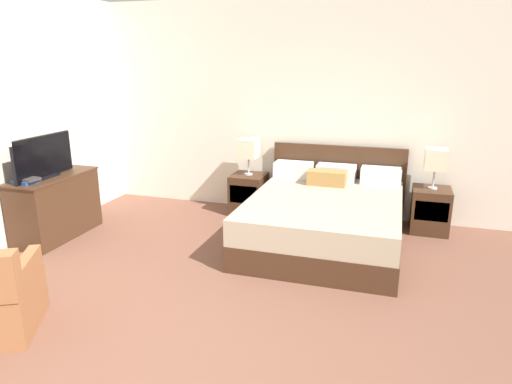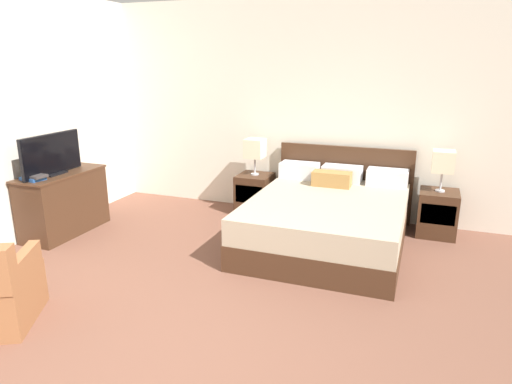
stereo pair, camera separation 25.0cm
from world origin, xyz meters
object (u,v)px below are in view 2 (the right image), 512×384
Objects in this scene: bed at (328,219)px; dresser at (63,202)px; nightstand_left at (255,194)px; tv at (52,155)px; table_lamp_left at (255,149)px; table_lamp_right at (443,162)px; book_blue_cover at (35,176)px; nightstand_right at (437,213)px; book_red_cover at (33,178)px.

bed is 3.21m from dresser.
tv is at bearing -139.96° from nightstand_left.
table_lamp_left is 2.37m from table_lamp_right.
tv reaches higher than book_blue_cover.
nightstand_right is at bearing -0.04° from table_lamp_left.
dresser is 0.55m from book_red_cover.
table_lamp_right reaches higher than bed.
table_lamp_right reaches higher than book_red_cover.
bed is at bearing -32.30° from nightstand_left.
dresser reaches higher than nightstand_left.
book_blue_cover is at bearing -155.91° from table_lamp_right.
table_lamp_right is at bearing 0.00° from table_lamp_left.
nightstand_left is 2.31× the size of book_blue_cover.
table_lamp_left reaches higher than nightstand_left.
bed is 3.30m from tv.
book_blue_cover reaches higher than dresser.
nightstand_left is 2.45m from table_lamp_right.
table_lamp_right is at bearing 32.32° from bed.
tv reaches higher than nightstand_right.
tv reaches higher than dresser.
nightstand_left is 1.11× the size of table_lamp_right.
book_red_cover is at bearing -135.54° from nightstand_left.
bed is 3.34m from book_blue_cover.
tv is at bearing -164.37° from bed.
nightstand_left is 1.11× the size of table_lamp_left.
table_lamp_right is 1.98× the size of book_red_cover.
book_blue_cover is at bearing -134.98° from nightstand_left.
table_lamp_left is at bearing 180.00° from table_lamp_right.
tv is (-1.92, -1.62, 0.72)m from nightstand_left.
bed reaches higher than book_blue_cover.
dresser is 4.68× the size of book_blue_cover.
table_lamp_right is (0.00, 0.00, 0.63)m from nightstand_right.
nightstand_left is 0.63m from table_lamp_left.
tv reaches higher than bed.
table_lamp_left reaches higher than nightstand_right.
table_lamp_right is at bearing 19.55° from dresser.
table_lamp_left is at bearing 90.00° from nightstand_left.
tv is at bearing 85.70° from book_red_cover.
tv is 0.36m from book_red_cover.
nightstand_right is 4.56m from dresser.
dresser is at bearing -166.00° from bed.
table_lamp_right is 4.59m from tv.
book_blue_cover is at bearing -134.95° from table_lamp_left.
tv is at bearing -159.34° from table_lamp_right.
tv is at bearing -88.46° from dresser.
table_lamp_left is (-1.18, 0.75, 0.61)m from bed.
book_blue_cover is at bearing -159.39° from bed.
book_red_cover is at bearing -92.89° from dresser.
bed is at bearing -147.68° from table_lamp_right.
book_blue_cover is at bearing 0.00° from book_red_cover.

